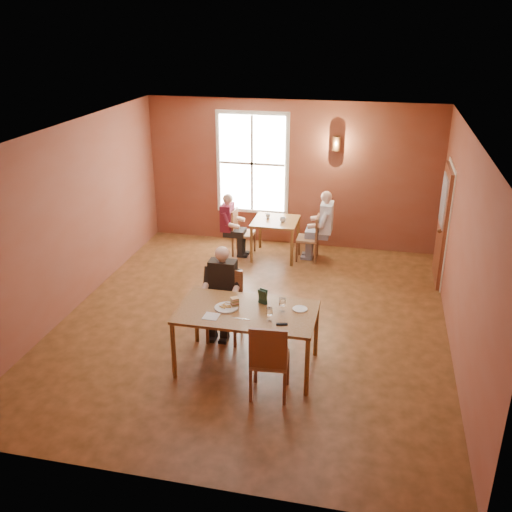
% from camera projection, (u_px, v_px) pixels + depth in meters
% --- Properties ---
extents(ground, '(6.00, 7.00, 0.01)m').
position_uv_depth(ground, '(253.00, 321.00, 9.10)').
color(ground, brown).
rests_on(ground, ground).
extents(wall_back, '(6.00, 0.04, 3.00)m').
position_uv_depth(wall_back, '(291.00, 175.00, 11.67)').
color(wall_back, brown).
rests_on(wall_back, ground).
extents(wall_front, '(6.00, 0.04, 3.00)m').
position_uv_depth(wall_front, '(171.00, 361.00, 5.37)').
color(wall_front, brown).
rests_on(wall_front, ground).
extents(wall_left, '(0.04, 7.00, 3.00)m').
position_uv_depth(wall_left, '(71.00, 219.00, 9.12)').
color(wall_left, brown).
rests_on(wall_left, ground).
extents(wall_right, '(0.04, 7.00, 3.00)m').
position_uv_depth(wall_right, '(463.00, 250.00, 7.92)').
color(wall_right, brown).
rests_on(wall_right, ground).
extents(ceiling, '(6.00, 7.00, 0.04)m').
position_uv_depth(ceiling, '(253.00, 133.00, 7.93)').
color(ceiling, white).
rests_on(ceiling, wall_back).
extents(window, '(1.36, 0.10, 1.96)m').
position_uv_depth(window, '(252.00, 164.00, 11.70)').
color(window, white).
rests_on(window, wall_back).
extents(door, '(0.12, 1.04, 2.10)m').
position_uv_depth(door, '(442.00, 225.00, 10.18)').
color(door, maroon).
rests_on(door, ground).
extents(wall_sconce, '(0.16, 0.16, 0.28)m').
position_uv_depth(wall_sconce, '(336.00, 143.00, 11.12)').
color(wall_sconce, brown).
rests_on(wall_sconce, wall_back).
extents(main_table, '(1.85, 1.04, 0.87)m').
position_uv_depth(main_table, '(247.00, 339.00, 7.77)').
color(main_table, brown).
rests_on(main_table, ground).
extents(chair_diner_main, '(0.46, 0.46, 1.05)m').
position_uv_depth(chair_diner_main, '(224.00, 307.00, 8.42)').
color(chair_diner_main, brown).
rests_on(chair_diner_main, ground).
extents(diner_main, '(0.53, 0.53, 1.33)m').
position_uv_depth(diner_main, '(224.00, 300.00, 8.34)').
color(diner_main, black).
rests_on(diner_main, ground).
extents(chair_empty, '(0.50, 0.50, 1.06)m').
position_uv_depth(chair_empty, '(270.00, 358.00, 7.17)').
color(chair_empty, '#452610').
rests_on(chair_empty, ground).
extents(plate_food, '(0.39, 0.39, 0.04)m').
position_uv_depth(plate_food, '(226.00, 307.00, 7.66)').
color(plate_food, white).
rests_on(plate_food, main_table).
extents(sandwich, '(0.13, 0.13, 0.12)m').
position_uv_depth(sandwich, '(235.00, 303.00, 7.68)').
color(sandwich, tan).
rests_on(sandwich, main_table).
extents(goblet_a, '(0.09, 0.09, 0.21)m').
position_uv_depth(goblet_a, '(282.00, 304.00, 7.55)').
color(goblet_a, white).
rests_on(goblet_a, main_table).
extents(goblet_c, '(0.10, 0.10, 0.20)m').
position_uv_depth(goblet_c, '(269.00, 314.00, 7.31)').
color(goblet_c, white).
rests_on(goblet_c, main_table).
extents(menu_stand, '(0.14, 0.11, 0.21)m').
position_uv_depth(menu_stand, '(263.00, 297.00, 7.76)').
color(menu_stand, '#1A3523').
rests_on(menu_stand, main_table).
extents(knife, '(0.23, 0.02, 0.00)m').
position_uv_depth(knife, '(242.00, 319.00, 7.40)').
color(knife, white).
rests_on(knife, main_table).
extents(napkin, '(0.21, 0.21, 0.01)m').
position_uv_depth(napkin, '(211.00, 316.00, 7.46)').
color(napkin, white).
rests_on(napkin, main_table).
extents(side_plate, '(0.21, 0.21, 0.02)m').
position_uv_depth(side_plate, '(300.00, 309.00, 7.63)').
color(side_plate, white).
rests_on(side_plate, main_table).
extents(sunglasses, '(0.15, 0.07, 0.02)m').
position_uv_depth(sunglasses, '(282.00, 324.00, 7.26)').
color(sunglasses, black).
rests_on(sunglasses, main_table).
extents(second_table, '(0.88, 0.88, 0.78)m').
position_uv_depth(second_table, '(275.00, 238.00, 11.41)').
color(second_table, brown).
rests_on(second_table, ground).
extents(chair_diner_white, '(0.41, 0.41, 0.92)m').
position_uv_depth(chair_diner_white, '(308.00, 238.00, 11.25)').
color(chair_diner_white, brown).
rests_on(chair_diner_white, ground).
extents(diner_white, '(0.54, 0.54, 1.35)m').
position_uv_depth(diner_white, '(310.00, 227.00, 11.16)').
color(diner_white, white).
rests_on(diner_white, ground).
extents(chair_diner_maroon, '(0.41, 0.41, 0.93)m').
position_uv_depth(chair_diner_maroon, '(244.00, 232.00, 11.50)').
color(chair_diner_maroon, '#422711').
rests_on(chair_diner_maroon, ground).
extents(diner_maroon, '(0.49, 0.49, 1.24)m').
position_uv_depth(diner_maroon, '(242.00, 225.00, 11.45)').
color(diner_maroon, maroon).
rests_on(diner_maroon, ground).
extents(cup_a, '(0.15, 0.15, 0.09)m').
position_uv_depth(cup_a, '(283.00, 220.00, 11.14)').
color(cup_a, silver).
rests_on(cup_a, second_table).
extents(cup_b, '(0.10, 0.10, 0.09)m').
position_uv_depth(cup_b, '(268.00, 216.00, 11.35)').
color(cup_b, silver).
rests_on(cup_b, second_table).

